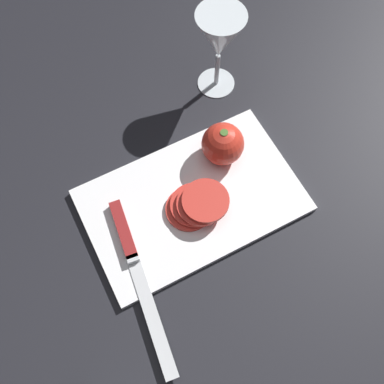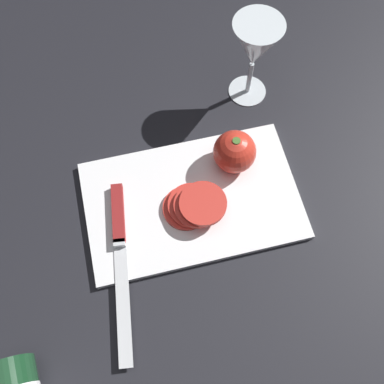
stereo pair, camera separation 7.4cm
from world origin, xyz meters
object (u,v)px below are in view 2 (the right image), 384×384
at_px(knife, 119,233).
at_px(tomato_slice_stack_near, 195,206).
at_px(wine_glass, 255,48).
at_px(whole_tomato, 235,152).

height_order(knife, tomato_slice_stack_near, tomato_slice_stack_near).
bearing_deg(knife, wine_glass, 136.21).
distance_m(knife, tomato_slice_stack_near, 0.13).
distance_m(wine_glass, knife, 0.39).
relative_size(wine_glass, tomato_slice_stack_near, 1.64).
xyz_separation_m(whole_tomato, tomato_slice_stack_near, (0.09, 0.07, -0.02)).
bearing_deg(whole_tomato, knife, 21.65).
height_order(whole_tomato, tomato_slice_stack_near, whole_tomato).
relative_size(whole_tomato, tomato_slice_stack_near, 0.71).
height_order(wine_glass, tomato_slice_stack_near, wine_glass).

